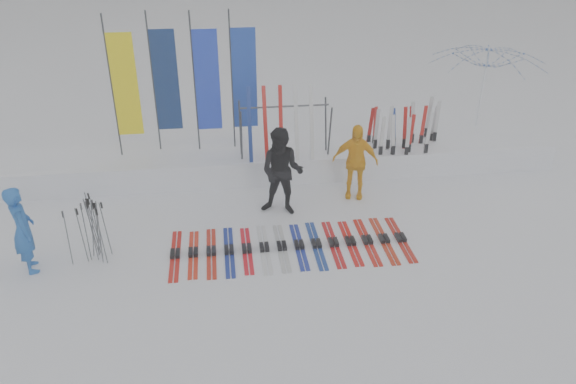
{
  "coord_description": "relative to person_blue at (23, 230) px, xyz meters",
  "views": [
    {
      "loc": [
        -1.01,
        -7.67,
        5.95
      ],
      "look_at": [
        0.2,
        1.6,
        1.0
      ],
      "focal_mm": 35.0,
      "sensor_mm": 36.0,
      "label": 1
    }
  ],
  "objects": [
    {
      "name": "ground",
      "position": [
        4.5,
        -1.14,
        -0.82
      ],
      "size": [
        120.0,
        120.0,
        0.0
      ],
      "primitive_type": "plane",
      "color": "white",
      "rests_on": "ground"
    },
    {
      "name": "snow_bank",
      "position": [
        4.5,
        3.46,
        -0.52
      ],
      "size": [
        14.0,
        1.6,
        0.6
      ],
      "primitive_type": "cube",
      "color": "white",
      "rests_on": "ground"
    },
    {
      "name": "person_blue",
      "position": [
        0.0,
        0.0,
        0.0
      ],
      "size": [
        0.6,
        0.71,
        1.64
      ],
      "primitive_type": "imported",
      "rotation": [
        0.0,
        0.0,
        1.98
      ],
      "color": "blue",
      "rests_on": "ground"
    },
    {
      "name": "person_black",
      "position": [
        4.71,
        1.45,
        0.12
      ],
      "size": [
        1.1,
        0.98,
        1.88
      ],
      "primitive_type": "imported",
      "rotation": [
        0.0,
        0.0,
        -0.35
      ],
      "color": "black",
      "rests_on": "ground"
    },
    {
      "name": "person_yellow",
      "position": [
        6.37,
        1.97,
        0.02
      ],
      "size": [
        1.07,
        0.67,
        1.69
      ],
      "primitive_type": "imported",
      "rotation": [
        0.0,
        0.0,
        -0.28
      ],
      "color": "#FFB410",
      "rests_on": "ground"
    },
    {
      "name": "tent_canopy",
      "position": [
        10.34,
        4.54,
        0.52
      ],
      "size": [
        3.79,
        3.82,
        2.68
      ],
      "primitive_type": "imported",
      "rotation": [
        0.0,
        0.0,
        -0.36
      ],
      "color": "white",
      "rests_on": "ground"
    },
    {
      "name": "ski_row",
      "position": [
        4.7,
        0.08,
        -0.79
      ],
      "size": [
        4.51,
        1.69,
        0.07
      ],
      "color": "red",
      "rests_on": "ground"
    },
    {
      "name": "pole_cluster",
      "position": [
        1.1,
        0.19,
        -0.22
      ],
      "size": [
        0.67,
        0.55,
        1.26
      ],
      "color": "#595B60",
      "rests_on": "ground"
    },
    {
      "name": "feather_flags",
      "position": [
        2.78,
        3.67,
        1.42
      ],
      "size": [
        3.22,
        0.26,
        3.2
      ],
      "color": "#383A3F",
      "rests_on": "ground"
    },
    {
      "name": "ski_rack",
      "position": [
        4.96,
        3.06,
        0.56
      ],
      "size": [
        2.04,
        0.8,
        1.23
      ],
      "color": "#383A3F",
      "rests_on": "ground"
    },
    {
      "name": "upright_skis",
      "position": [
        7.85,
        3.17,
        -0.03
      ],
      "size": [
        1.68,
        0.98,
        1.67
      ],
      "color": "silver",
      "rests_on": "ground"
    }
  ]
}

